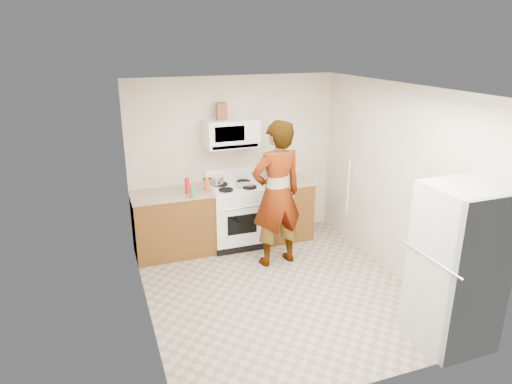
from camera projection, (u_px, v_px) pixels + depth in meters
name	position (u px, v px, depth m)	size (l,w,h in m)	color
floor	(279.00, 290.00, 5.75)	(3.60, 3.60, 0.00)	gray
back_wall	(235.00, 160.00, 6.93)	(3.20, 0.02, 2.50)	beige
right_wall	(395.00, 182.00, 5.86)	(0.02, 3.60, 2.50)	beige
cabinet_left	(173.00, 225.00, 6.59)	(1.12, 0.62, 0.90)	brown
counter_left	(171.00, 194.00, 6.44)	(1.14, 0.64, 0.04)	#A0856C
cabinet_right	(283.00, 210.00, 7.15)	(0.80, 0.62, 0.90)	brown
counter_right	(283.00, 181.00, 7.00)	(0.82, 0.64, 0.04)	#A0856C
gas_range	(235.00, 214.00, 6.88)	(0.76, 0.65, 1.13)	white
microwave	(231.00, 133.00, 6.60)	(0.76, 0.38, 0.40)	white
person	(277.00, 194.00, 6.14)	(0.74, 0.48, 2.02)	tan
fridge	(457.00, 267.00, 4.53)	(0.70, 0.70, 1.70)	silver
kettle	(271.00, 172.00, 7.09)	(0.15, 0.15, 0.18)	silver
jug	(222.00, 111.00, 6.48)	(0.14, 0.14, 0.24)	maroon
saucepan	(217.00, 180.00, 6.75)	(0.20, 0.20, 0.11)	silver
tray	(244.00, 185.00, 6.70)	(0.25, 0.16, 0.05)	white
bottle_spray	(187.00, 186.00, 6.37)	(0.07, 0.07, 0.23)	red
bottle_hot_sauce	(207.00, 185.00, 6.49)	(0.06, 0.06, 0.17)	#FC551C
bottle_green_cap	(192.00, 192.00, 6.21)	(0.05, 0.05, 0.16)	green
pot_lid	(205.00, 190.00, 6.54)	(0.25, 0.25, 0.01)	silver
broom	(347.00, 198.00, 7.00)	(0.03, 0.03, 1.34)	white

